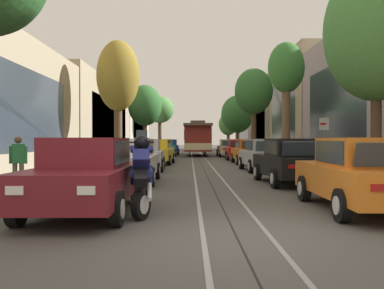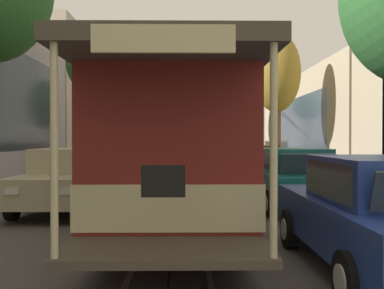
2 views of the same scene
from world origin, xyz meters
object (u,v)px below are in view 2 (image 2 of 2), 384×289
parked_car_maroon_near_left (216,150)px  parked_car_yellow_fourth_left (235,159)px  parked_car_silver_mid_right (139,155)px  cable_car_trolley (176,147)px  street_tree_kerb_left_near (237,107)px  motorcycle_with_rider (203,149)px  street_tree_kerb_right_near (127,105)px  street_tree_kerb_right_second (87,68)px  parked_car_orange_fourth_right (124,159)px  parked_car_orange_near_right (152,150)px  parked_car_silver_mid_left (230,155)px  parked_car_brown_fifth_left (255,165)px  street_tree_kerb_left_second (277,75)px  parked_car_black_second_right (149,152)px  street_sign_post (124,143)px  parked_car_beige_sixth_right (68,179)px  parked_car_white_second_left (221,152)px  parked_car_teal_sixth_left (292,178)px  parked_car_red_fifth_right (105,165)px  parked_car_blue_far_left (379,214)px  pedestrian_on_left_pavement (255,150)px

parked_car_maroon_near_left → parked_car_yellow_fourth_left: 17.24m
parked_car_silver_mid_right → cable_car_trolley: bearing=98.5°
cable_car_trolley → parked_car_silver_mid_right: bearing=-81.5°
street_tree_kerb_left_near → motorcycle_with_rider: (3.14, 0.05, -3.88)m
parked_car_silver_mid_right → street_tree_kerb_right_near: street_tree_kerb_right_near is taller
motorcycle_with_rider → parked_car_yellow_fourth_left: bearing=93.5°
street_tree_kerb_right_second → motorcycle_with_rider: (-6.89, -16.74, -4.74)m
parked_car_orange_fourth_right → street_tree_kerb_right_near: bearing=-83.1°
parked_car_orange_near_right → parked_car_silver_mid_left: bearing=117.0°
parked_car_brown_fifth_left → parked_car_silver_mid_right: 12.52m
parked_car_silver_mid_right → street_tree_kerb_left_second: size_ratio=0.58×
parked_car_silver_mid_left → parked_car_black_second_right: 8.61m
street_sign_post → street_tree_kerb_left_near: bearing=-140.8°
parked_car_beige_sixth_right → parked_car_orange_near_right: bearing=-89.7°
parked_car_white_second_left → motorcycle_with_rider: motorcycle_with_rider is taller
parked_car_orange_near_right → parked_car_teal_sixth_left: bearing=101.9°
parked_car_maroon_near_left → street_tree_kerb_right_second: 18.97m
parked_car_red_fifth_right → street_tree_kerb_right_second: bearing=-71.5°
parked_car_teal_sixth_left → parked_car_beige_sixth_right: same height
parked_car_orange_fourth_right → street_sign_post: size_ratio=1.78×
parked_car_red_fifth_right → street_sign_post: bearing=-84.7°
parked_car_brown_fifth_left → street_tree_kerb_left_second: (-2.14, -6.15, 4.54)m
parked_car_white_second_left → cable_car_trolley: bearing=83.4°
parked_car_blue_far_left → street_sign_post: size_ratio=1.77×
parked_car_white_second_left → street_tree_kerb_right_near: (7.65, -2.68, 3.94)m
parked_car_silver_mid_right → parked_car_beige_sixth_right: bearing=90.3°
parked_car_blue_far_left → street_tree_kerb_right_second: street_tree_kerb_right_second is taller
parked_car_silver_mid_right → cable_car_trolley: 19.63m
parked_car_yellow_fourth_left → street_tree_kerb_right_second: street_tree_kerb_right_second is taller
parked_car_blue_far_left → parked_car_orange_near_right: 34.46m
parked_car_silver_mid_left → parked_car_black_second_right: same height
parked_car_orange_fourth_right → parked_car_beige_sixth_right: bearing=91.2°
parked_car_yellow_fourth_left → parked_car_black_second_right: same height
parked_car_beige_sixth_right → pedestrian_on_left_pavement: (-8.75, -25.08, 0.13)m
parked_car_maroon_near_left → parked_car_blue_far_left: bearing=89.9°
parked_car_silver_mid_right → street_tree_kerb_left_near: size_ratio=0.70×
parked_car_orange_fourth_right → motorcycle_with_rider: 18.44m
parked_car_silver_mid_left → parked_car_silver_mid_right: (5.92, -0.45, 0.00)m
parked_car_beige_sixth_right → parked_car_blue_far_left: bearing=136.8°
parked_car_white_second_left → parked_car_yellow_fourth_left: 11.08m
parked_car_white_second_left → parked_car_red_fifth_right: bearing=70.6°
parked_car_brown_fifth_left → street_tree_kerb_left_near: 23.36m
parked_car_yellow_fourth_left → parked_car_black_second_right: bearing=-64.4°
parked_car_black_second_right → street_tree_kerb_left_near: bearing=-142.0°
parked_car_silver_mid_left → street_tree_kerb_right_second: 10.51m
parked_car_beige_sixth_right → motorcycle_with_rider: (-4.53, -29.20, 0.12)m
parked_car_brown_fifth_left → pedestrian_on_left_pavement: 18.99m
parked_car_brown_fifth_left → parked_car_teal_sixth_left: size_ratio=1.00×
parked_car_silver_mid_left → motorcycle_with_rider: 12.35m
parked_car_white_second_left → street_tree_kerb_left_second: (-2.22, 10.29, 4.54)m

